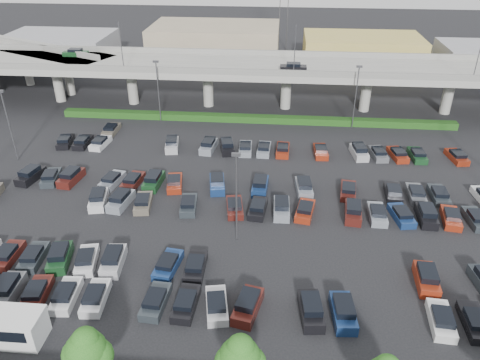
# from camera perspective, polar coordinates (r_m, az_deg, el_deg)

# --- Properties ---
(ground) EXTENTS (280.00, 280.00, 0.00)m
(ground) POSITION_cam_1_polar(r_m,az_deg,el_deg) (57.48, 0.34, -2.41)
(ground) COLOR black
(overpass) EXTENTS (150.00, 13.00, 15.80)m
(overpass) POSITION_cam_1_polar(r_m,az_deg,el_deg) (84.04, 2.09, 13.32)
(overpass) COLOR gray
(overpass) RESTS_ON ground
(on_ramp) EXTENTS (50.93, 30.13, 8.80)m
(on_ramp) POSITION_cam_1_polar(r_m,az_deg,el_deg) (110.02, -26.57, 14.19)
(on_ramp) COLOR gray
(on_ramp) RESTS_ON ground
(hedge) EXTENTS (66.00, 1.60, 1.10)m
(hedge) POSITION_cam_1_polar(r_m,az_deg,el_deg) (79.54, 1.87, 7.47)
(hedge) COLOR #173E12
(hedge) RESTS_ON ground
(tree_row) EXTENTS (65.07, 3.66, 5.94)m
(tree_row) POSITION_cam_1_polar(r_m,az_deg,el_deg) (34.96, -2.32, -20.80)
(tree_row) COLOR #332316
(tree_row) RESTS_ON ground
(parked_cars) EXTENTS (63.08, 41.55, 1.67)m
(parked_cars) POSITION_cam_1_polar(r_m,az_deg,el_deg) (53.87, -0.58, -4.04)
(parked_cars) COLOR navy
(parked_cars) RESTS_ON ground
(light_poles) EXTENTS (66.90, 48.38, 10.30)m
(light_poles) POSITION_cam_1_polar(r_m,az_deg,el_deg) (56.67, -3.64, 4.22)
(light_poles) COLOR #47474B
(light_poles) RESTS_ON ground
(distant_buildings) EXTENTS (138.00, 24.00, 9.00)m
(distant_buildings) POSITION_cam_1_polar(r_m,az_deg,el_deg) (113.90, 9.54, 15.61)
(distant_buildings) COLOR gray
(distant_buildings) RESTS_ON ground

